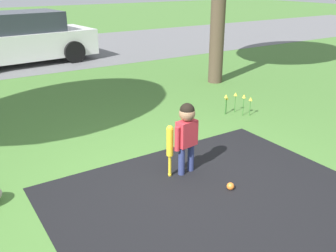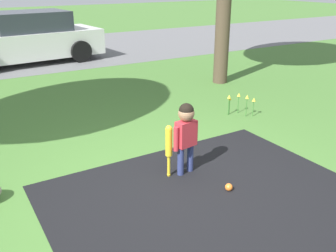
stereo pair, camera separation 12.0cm
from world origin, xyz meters
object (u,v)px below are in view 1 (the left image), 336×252
Objects in this scene: child at (187,129)px; parked_car at (19,40)px; baseball_bat at (170,144)px; sports_ball at (230,186)px.

parked_car is (-0.20, 7.50, 0.06)m from child.
baseball_bat is 7.47m from parked_car.
baseball_bat reaches higher than sports_ball.
child reaches higher than sports_ball.
baseball_bat is at bearing 163.61° from child.
parked_car reaches higher than child.
child is 0.21× the size of parked_car.
sports_ball is 0.02× the size of parked_car.
sports_ball is at bearing -57.34° from baseball_bat.
parked_car is (-0.38, 8.09, 0.59)m from sports_ball.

